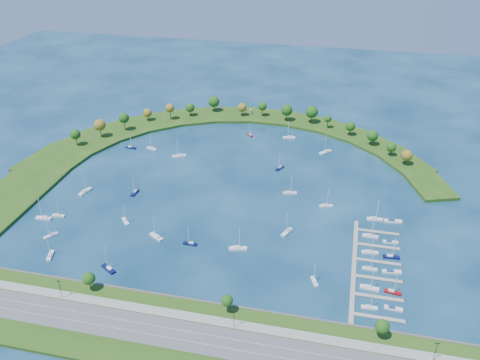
% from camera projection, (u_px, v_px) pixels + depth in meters
% --- Properties ---
extents(ground, '(700.00, 700.00, 0.00)m').
position_uv_depth(ground, '(230.00, 189.00, 320.02)').
color(ground, '#07273C').
rests_on(ground, ground).
extents(south_shoreline, '(420.00, 43.10, 11.60)m').
position_uv_depth(south_shoreline, '(161.00, 330.00, 215.23)').
color(south_shoreline, '#234612').
rests_on(south_shoreline, ground).
extents(breakwater, '(286.74, 247.64, 2.00)m').
position_uv_depth(breakwater, '(184.00, 147.00, 369.91)').
color(breakwater, '#234612').
rests_on(breakwater, ground).
extents(breakwater_trees, '(237.12, 94.34, 14.23)m').
position_uv_depth(breakwater_trees, '(243.00, 118.00, 392.89)').
color(breakwater_trees, '#382314').
rests_on(breakwater_trees, breakwater).
extents(harbor_tower, '(2.60, 2.60, 3.86)m').
position_uv_depth(harbor_tower, '(251.00, 112.00, 421.22)').
color(harbor_tower, gray).
rests_on(harbor_tower, breakwater).
extents(dock_system, '(24.28, 82.00, 1.60)m').
position_uv_depth(dock_system, '(369.00, 269.00, 251.46)').
color(dock_system, gray).
rests_on(dock_system, ground).
extents(moored_boat_0, '(9.68, 6.55, 13.94)m').
position_uv_depth(moored_boat_0, '(179.00, 156.00, 357.82)').
color(moored_boat_0, silver).
rests_on(moored_boat_0, ground).
extents(moored_boat_1, '(9.39, 3.26, 13.56)m').
position_uv_depth(moored_boat_1, '(44.00, 218.00, 289.69)').
color(moored_boat_1, silver).
rests_on(moored_boat_1, ground).
extents(moored_boat_2, '(9.72, 4.22, 13.83)m').
position_uv_depth(moored_boat_2, '(289.00, 137.00, 384.61)').
color(moored_boat_2, silver).
rests_on(moored_boat_2, ground).
extents(moored_boat_3, '(4.99, 10.20, 14.44)m').
position_uv_depth(moored_boat_3, '(85.00, 191.00, 315.22)').
color(moored_boat_3, silver).
rests_on(moored_boat_3, ground).
extents(moored_boat_4, '(8.93, 9.19, 14.72)m').
position_uv_depth(moored_boat_4, '(326.00, 152.00, 363.08)').
color(moored_boat_4, silver).
rests_on(moored_boat_4, ground).
extents(moored_boat_5, '(6.19, 7.62, 11.41)m').
position_uv_depth(moored_boat_5, '(51.00, 235.00, 275.21)').
color(moored_boat_5, silver).
rests_on(moored_boat_5, ground).
extents(moored_boat_6, '(7.41, 2.29, 10.80)m').
position_uv_depth(moored_boat_6, '(190.00, 243.00, 268.85)').
color(moored_boat_6, '#090E3E').
rests_on(moored_boat_6, ground).
extents(moored_boat_7, '(8.42, 4.79, 11.94)m').
position_uv_depth(moored_boat_7, '(152.00, 148.00, 368.24)').
color(moored_boat_7, silver).
rests_on(moored_boat_7, ground).
extents(moored_boat_8, '(6.99, 7.61, 11.89)m').
position_uv_depth(moored_boat_8, '(125.00, 221.00, 287.11)').
color(moored_boat_8, silver).
rests_on(moored_boat_8, ground).
extents(moored_boat_9, '(5.19, 7.85, 11.27)m').
position_uv_depth(moored_boat_9, '(280.00, 168.00, 342.34)').
color(moored_boat_9, '#090E3E').
rests_on(moored_boat_9, ground).
extents(moored_boat_10, '(8.75, 4.32, 12.39)m').
position_uv_depth(moored_boat_10, '(290.00, 192.00, 314.09)').
color(moored_boat_10, silver).
rests_on(moored_boat_10, ground).
extents(moored_boat_11, '(4.50, 7.44, 10.58)m').
position_uv_depth(moored_boat_11, '(314.00, 281.00, 242.76)').
color(moored_boat_11, silver).
rests_on(moored_boat_11, ground).
extents(moored_boat_12, '(7.44, 2.82, 10.68)m').
position_uv_depth(moored_boat_12, '(58.00, 215.00, 292.17)').
color(moored_boat_12, silver).
rests_on(moored_boat_12, ground).
extents(moored_boat_13, '(9.16, 6.98, 13.48)m').
position_uv_depth(moored_boat_13, '(156.00, 236.00, 274.02)').
color(moored_boat_13, silver).
rests_on(moored_boat_13, ground).
extents(moored_boat_14, '(4.61, 8.61, 12.20)m').
position_uv_depth(moored_boat_14, '(50.00, 255.00, 259.95)').
color(moored_boat_14, silver).
rests_on(moored_boat_14, ground).
extents(moored_boat_15, '(5.93, 9.05, 12.97)m').
position_uv_depth(moored_boat_15, '(287.00, 232.00, 277.86)').
color(moored_boat_15, silver).
rests_on(moored_boat_15, ground).
extents(moored_boat_16, '(9.82, 4.96, 13.91)m').
position_uv_depth(moored_boat_16, '(238.00, 248.00, 265.10)').
color(moored_boat_16, silver).
rests_on(moored_boat_16, ground).
extents(moored_boat_17, '(7.96, 3.40, 11.34)m').
position_uv_depth(moored_boat_17, '(131.00, 147.00, 369.77)').
color(moored_boat_17, '#090E3E').
rests_on(moored_boat_17, ground).
extents(moored_boat_18, '(2.80, 8.06, 11.63)m').
position_uv_depth(moored_boat_18, '(135.00, 192.00, 314.37)').
color(moored_boat_18, '#090E3E').
rests_on(moored_boat_18, ground).
extents(moored_boat_19, '(8.13, 4.31, 11.51)m').
position_uv_depth(moored_boat_19, '(326.00, 205.00, 301.28)').
color(moored_boat_19, silver).
rests_on(moored_boat_19, ground).
extents(moored_boat_20, '(9.10, 6.91, 13.38)m').
position_uv_depth(moored_boat_20, '(109.00, 268.00, 250.79)').
color(moored_boat_20, '#090E3E').
rests_on(moored_boat_20, ground).
extents(moored_boat_21, '(5.61, 6.34, 9.76)m').
position_uv_depth(moored_boat_21, '(250.00, 135.00, 388.81)').
color(moored_boat_21, maroon).
rests_on(moored_boat_21, ground).
extents(docked_boat_0, '(7.36, 2.57, 10.63)m').
position_uv_depth(docked_boat_0, '(369.00, 307.00, 227.61)').
color(docked_boat_0, silver).
rests_on(docked_boat_0, ground).
extents(docked_boat_1, '(8.16, 2.64, 1.65)m').
position_uv_depth(docked_boat_1, '(393.00, 308.00, 227.17)').
color(docked_boat_1, silver).
rests_on(docked_boat_1, ground).
extents(docked_boat_2, '(9.09, 3.36, 13.06)m').
position_uv_depth(docked_boat_2, '(369.00, 287.00, 238.70)').
color(docked_boat_2, silver).
rests_on(docked_boat_2, ground).
extents(docked_boat_3, '(7.86, 3.24, 11.21)m').
position_uv_depth(docked_boat_3, '(393.00, 291.00, 236.35)').
color(docked_boat_3, maroon).
rests_on(docked_boat_3, ground).
extents(docked_boat_4, '(7.32, 2.07, 10.75)m').
position_uv_depth(docked_boat_4, '(370.00, 268.00, 250.94)').
color(docked_boat_4, silver).
rests_on(docked_boat_4, ground).
extents(docked_boat_5, '(9.44, 3.91, 1.87)m').
position_uv_depth(docked_boat_5, '(392.00, 272.00, 248.95)').
color(docked_boat_5, silver).
rests_on(docked_boat_5, ground).
extents(docked_boat_6, '(8.61, 3.36, 12.33)m').
position_uv_depth(docked_boat_6, '(370.00, 252.00, 262.28)').
color(docked_boat_6, silver).
rests_on(docked_boat_6, ground).
extents(docked_boat_7, '(8.39, 2.88, 12.13)m').
position_uv_depth(docked_boat_7, '(391.00, 256.00, 259.07)').
color(docked_boat_7, '#090E3E').
rests_on(docked_boat_7, ground).
extents(docked_boat_8, '(8.38, 2.49, 12.26)m').
position_uv_depth(docked_boat_8, '(370.00, 236.00, 274.66)').
color(docked_boat_8, silver).
rests_on(docked_boat_8, ground).
extents(docked_boat_9, '(8.00, 2.79, 1.60)m').
position_uv_depth(docked_boat_9, '(390.00, 242.00, 270.24)').
color(docked_boat_9, silver).
rests_on(docked_boat_9, ground).
extents(docked_boat_10, '(9.13, 3.43, 13.11)m').
position_uv_depth(docked_boat_10, '(375.00, 219.00, 288.82)').
color(docked_boat_10, silver).
rests_on(docked_boat_10, ground).
extents(docked_boat_11, '(10.10, 3.86, 2.01)m').
position_uv_depth(docked_boat_11, '(393.00, 221.00, 287.12)').
color(docked_boat_11, silver).
rests_on(docked_boat_11, ground).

